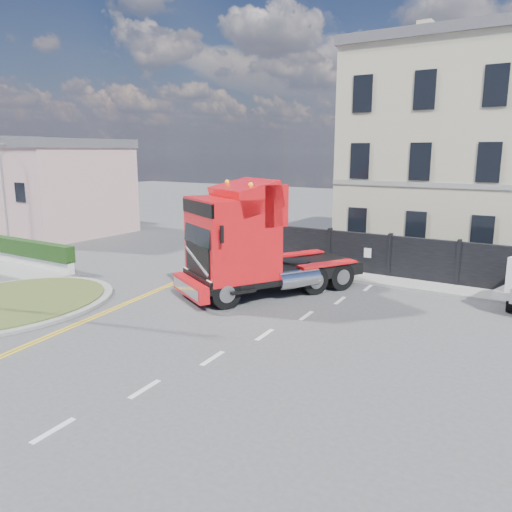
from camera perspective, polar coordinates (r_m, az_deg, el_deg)
The scene contains 11 objects.
ground at distance 18.15m, azimuth -6.38°, elevation -6.78°, with size 120.00×120.00×0.00m, color #424244.
traffic_island at distance 21.39m, azimuth -26.55°, elevation -4.88°, with size 6.80×6.80×0.17m.
hedge_wall at distance 28.53m, azimuth -25.32°, elevation 0.54°, with size 8.00×0.55×1.35m.
pavement_side at distance 28.10m, azimuth -27.07°, elevation -1.22°, with size 8.50×1.80×0.10m, color gray.
seaside_bldg_pink at distance 38.19m, azimuth -21.88°, elevation 6.85°, with size 8.00×8.00×6.00m, color #C79B9C.
seaside_bldg_cream at distance 45.95m, azimuth -25.75°, elevation 6.61°, with size 9.00×8.00×5.00m, color beige.
hoarding_fence at distance 23.29m, azimuth 20.98°, elevation -0.78°, with size 18.80×0.25×2.00m.
georgian_building at distance 30.27m, azimuth 23.53°, elevation 10.89°, with size 12.30×10.30×12.80m.
pavement_far at distance 22.75m, azimuth 18.99°, elevation -3.36°, with size 20.00×1.60×0.12m, color gray.
truck at distance 20.14m, azimuth -0.87°, elevation 1.15°, with size 6.16×8.00×4.55m.
lamppost_slim at distance 34.79m, azimuth -26.96°, elevation 7.27°, with size 0.26×0.52×6.36m.
Camera 1 is at (10.81, -13.39, 5.79)m, focal length 35.00 mm.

